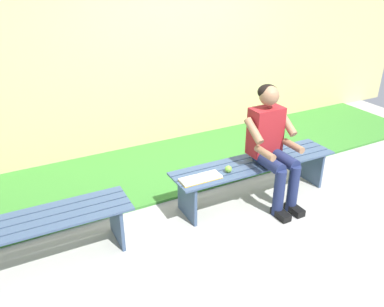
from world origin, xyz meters
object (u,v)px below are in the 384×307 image
object	(u,v)px
bench_far	(14,236)
person_seated	(272,142)
bench_near	(254,170)
apple	(228,169)
book_open	(201,179)

from	to	relation	value
bench_far	person_seated	xyz separation A→B (m)	(-2.48, 0.10, 0.34)
bench_near	person_seated	bearing A→B (deg)	139.56
bench_near	apple	xyz separation A→B (m)	(0.37, 0.06, 0.13)
bench_near	apple	size ratio (longest dim) A/B	26.30
bench_near	bench_far	size ratio (longest dim) A/B	0.96
person_seated	apple	world-z (taller)	person_seated
person_seated	book_open	size ratio (longest dim) A/B	2.99
bench_near	bench_far	distance (m)	2.37
bench_near	book_open	size ratio (longest dim) A/B	4.44
bench_near	bench_far	bearing A→B (deg)	0.00
bench_far	person_seated	distance (m)	2.51
person_seated	book_open	xyz separation A→B (m)	(0.80, -0.04, -0.23)
bench_far	book_open	distance (m)	1.69
bench_far	apple	distance (m)	2.00
bench_far	book_open	xyz separation A→B (m)	(-1.68, 0.06, 0.11)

